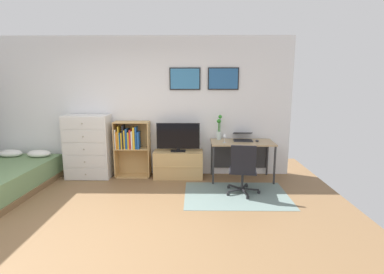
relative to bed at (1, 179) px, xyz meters
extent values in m
plane|color=brown|center=(2.11, -1.38, -0.22)|extent=(7.20, 7.20, 0.00)
cube|color=white|center=(2.11, 1.05, 1.13)|extent=(6.12, 0.06, 2.70)
cube|color=black|center=(3.10, 1.00, 1.68)|extent=(0.59, 0.02, 0.42)
cube|color=teal|center=(3.10, 0.99, 1.68)|extent=(0.55, 0.01, 0.38)
cube|color=black|center=(3.84, 1.00, 1.68)|extent=(0.59, 0.02, 0.42)
cube|color=#285B93|center=(3.84, 0.99, 1.68)|extent=(0.55, 0.01, 0.38)
cube|color=slate|center=(3.98, -0.12, -0.22)|extent=(1.70, 1.20, 0.01)
cube|color=brown|center=(0.00, -0.02, -0.17)|extent=(1.33, 2.02, 0.10)
cube|color=#6B8C5B|center=(0.00, -0.02, 0.04)|extent=(1.29, 1.97, 0.33)
ellipsoid|color=white|center=(-0.26, 0.72, 0.27)|extent=(0.45, 0.29, 0.14)
ellipsoid|color=white|center=(0.30, 0.71, 0.27)|extent=(0.45, 0.29, 0.14)
cube|color=silver|center=(1.23, 0.78, 0.39)|extent=(0.84, 0.42, 1.22)
cube|color=silver|center=(1.23, 0.56, -0.09)|extent=(0.80, 0.01, 0.22)
sphere|color=#A59E8C|center=(1.23, 0.54, -0.09)|extent=(0.03, 0.03, 0.03)
cube|color=silver|center=(1.23, 0.56, 0.15)|extent=(0.80, 0.01, 0.22)
sphere|color=#A59E8C|center=(1.23, 0.54, 0.15)|extent=(0.03, 0.03, 0.03)
cube|color=silver|center=(1.23, 0.56, 0.39)|extent=(0.80, 0.01, 0.22)
sphere|color=#A59E8C|center=(1.23, 0.54, 0.39)|extent=(0.03, 0.03, 0.03)
cube|color=silver|center=(1.23, 0.56, 0.63)|extent=(0.80, 0.01, 0.22)
sphere|color=#A59E8C|center=(1.23, 0.54, 0.63)|extent=(0.03, 0.03, 0.03)
cube|color=silver|center=(1.23, 0.56, 0.88)|extent=(0.80, 0.01, 0.22)
sphere|color=#A59E8C|center=(1.23, 0.54, 0.88)|extent=(0.03, 0.03, 0.03)
cube|color=tan|center=(1.75, 0.84, 0.33)|extent=(0.02, 0.30, 1.09)
cube|color=tan|center=(2.41, 0.84, 0.33)|extent=(0.02, 0.30, 1.09)
cube|color=tan|center=(2.08, 0.84, -0.21)|extent=(0.67, 0.30, 0.02)
cube|color=tan|center=(2.08, 0.84, 0.35)|extent=(0.64, 0.30, 0.02)
cube|color=tan|center=(2.08, 0.84, 0.86)|extent=(0.64, 0.30, 0.02)
cube|color=tan|center=(2.08, 0.98, 0.33)|extent=(0.67, 0.01, 1.09)
cube|color=white|center=(1.78, 0.79, 0.54)|extent=(0.02, 0.18, 0.37)
cube|color=orange|center=(1.81, 0.79, 0.52)|extent=(0.04, 0.19, 0.33)
cube|color=gold|center=(1.84, 0.80, 0.57)|extent=(0.02, 0.20, 0.44)
cube|color=#1E519E|center=(1.87, 0.82, 0.51)|extent=(0.02, 0.24, 0.31)
cube|color=gold|center=(1.90, 0.81, 0.51)|extent=(0.02, 0.23, 0.31)
cube|color=black|center=(1.93, 0.79, 0.58)|extent=(0.02, 0.19, 0.46)
cube|color=gold|center=(1.95, 0.79, 0.54)|extent=(0.02, 0.19, 0.36)
cube|color=#1E519E|center=(1.99, 0.82, 0.55)|extent=(0.03, 0.24, 0.39)
cube|color=gold|center=(2.03, 0.80, 0.52)|extent=(0.03, 0.22, 0.32)
cube|color=red|center=(2.06, 0.78, 0.54)|extent=(0.03, 0.17, 0.37)
cube|color=white|center=(2.09, 0.78, 0.53)|extent=(0.03, 0.17, 0.34)
cube|color=gold|center=(2.13, 0.79, 0.57)|extent=(0.04, 0.18, 0.42)
cube|color=#1E519E|center=(2.17, 0.79, 0.57)|extent=(0.02, 0.19, 0.43)
cube|color=#1E519E|center=(2.21, 0.79, 0.52)|extent=(0.04, 0.18, 0.33)
cube|color=tan|center=(2.97, 0.79, 0.04)|extent=(0.94, 0.40, 0.53)
cube|color=tan|center=(2.97, 0.58, 0.04)|extent=(0.94, 0.01, 0.02)
cube|color=black|center=(2.97, 0.77, 0.32)|extent=(0.28, 0.16, 0.02)
cube|color=black|center=(2.97, 0.77, 0.35)|extent=(0.06, 0.04, 0.05)
cube|color=black|center=(2.97, 0.77, 0.61)|extent=(0.82, 0.02, 0.50)
cube|color=black|center=(2.97, 0.75, 0.61)|extent=(0.79, 0.01, 0.47)
cube|color=tan|center=(4.18, 0.68, 0.50)|extent=(1.17, 0.60, 0.03)
cube|color=#2D2D30|center=(3.63, 0.41, 0.13)|extent=(0.03, 0.03, 0.71)
cube|color=#2D2D30|center=(4.74, 0.41, 0.13)|extent=(0.03, 0.03, 0.71)
cube|color=#2D2D30|center=(3.63, 0.96, 0.13)|extent=(0.03, 0.03, 0.71)
cube|color=#2D2D30|center=(4.74, 0.96, 0.13)|extent=(0.03, 0.03, 0.71)
cube|color=#2D2D30|center=(4.18, 0.98, 0.17)|extent=(1.11, 0.02, 0.50)
cylinder|color=#232326|center=(4.37, -0.04, -0.20)|extent=(0.05, 0.05, 0.05)
cube|color=#232326|center=(4.23, -0.03, -0.16)|extent=(0.28, 0.07, 0.02)
cylinder|color=#232326|center=(4.22, 0.25, -0.20)|extent=(0.05, 0.05, 0.05)
cube|color=#232326|center=(4.16, 0.12, -0.16)|extent=(0.15, 0.26, 0.02)
cylinder|color=#232326|center=(3.89, 0.19, -0.20)|extent=(0.05, 0.05, 0.05)
cube|color=#232326|center=(3.99, 0.09, -0.16)|extent=(0.22, 0.22, 0.02)
cylinder|color=#232326|center=(3.85, -0.14, -0.20)|extent=(0.05, 0.05, 0.05)
cube|color=#232326|center=(3.97, -0.07, -0.16)|extent=(0.26, 0.16, 0.02)
cylinder|color=#232326|center=(4.14, -0.28, -0.20)|extent=(0.05, 0.05, 0.05)
cube|color=#232326|center=(4.12, -0.14, -0.16)|extent=(0.08, 0.28, 0.02)
cylinder|color=#232326|center=(4.09, -0.01, 0.01)|extent=(0.04, 0.04, 0.30)
cube|color=black|center=(4.09, -0.01, 0.17)|extent=(0.50, 0.50, 0.03)
cube|color=black|center=(4.07, -0.20, 0.41)|extent=(0.40, 0.09, 0.45)
cube|color=#333338|center=(4.21, 0.74, 0.53)|extent=(0.37, 0.26, 0.01)
cube|color=black|center=(4.21, 0.74, 0.53)|extent=(0.34, 0.24, 0.00)
cube|color=#333338|center=(4.22, 0.89, 0.64)|extent=(0.37, 0.24, 0.07)
cube|color=navy|center=(4.22, 0.89, 0.64)|extent=(0.35, 0.22, 0.06)
ellipsoid|color=#262628|center=(4.46, 0.67, 0.54)|extent=(0.06, 0.10, 0.03)
cylinder|color=silver|center=(3.76, 0.88, 0.60)|extent=(0.09, 0.09, 0.16)
cylinder|color=#3D8438|center=(3.78, 0.88, 0.77)|extent=(0.01, 0.01, 0.40)
sphere|color=#308B2C|center=(3.78, 0.88, 0.96)|extent=(0.07, 0.07, 0.07)
cylinder|color=#3D8438|center=(3.76, 0.89, 0.72)|extent=(0.01, 0.01, 0.31)
sphere|color=#308B2C|center=(3.76, 0.89, 0.88)|extent=(0.07, 0.07, 0.07)
cylinder|color=#3D8438|center=(3.75, 0.88, 0.72)|extent=(0.01, 0.01, 0.31)
sphere|color=#308B2C|center=(3.75, 0.88, 0.88)|extent=(0.07, 0.07, 0.07)
cylinder|color=#3D8438|center=(3.76, 0.86, 0.73)|extent=(0.01, 0.01, 0.32)
sphere|color=#308B2C|center=(3.76, 0.86, 0.89)|extent=(0.07, 0.07, 0.07)
cylinder|color=silver|center=(3.84, 0.59, 0.52)|extent=(0.06, 0.06, 0.01)
cylinder|color=silver|center=(3.84, 0.59, 0.58)|extent=(0.01, 0.01, 0.10)
cone|color=silver|center=(3.84, 0.59, 0.66)|extent=(0.07, 0.07, 0.07)
camera|label=1|loc=(3.31, -4.66, 1.63)|focal=27.17mm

